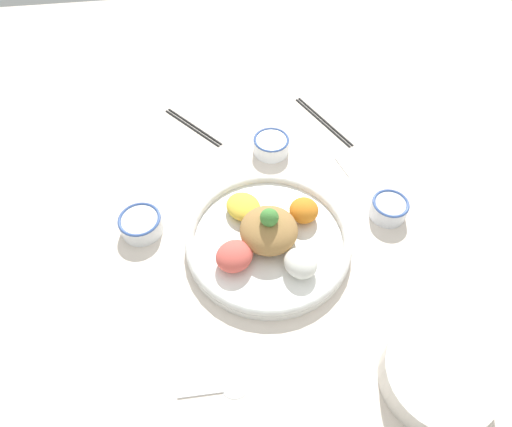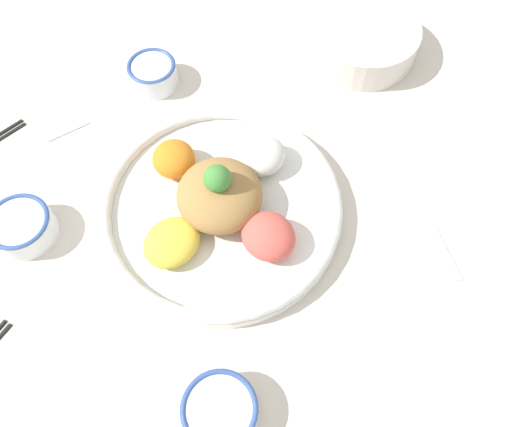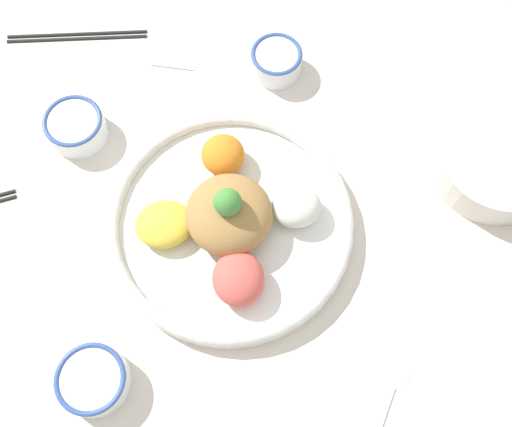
{
  "view_description": "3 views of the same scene",
  "coord_description": "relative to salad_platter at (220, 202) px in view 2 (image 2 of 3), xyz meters",
  "views": [
    {
      "loc": [
        0.1,
        0.53,
        0.82
      ],
      "look_at": [
        0.03,
        -0.01,
        0.1
      ],
      "focal_mm": 30.0,
      "sensor_mm": 36.0,
      "label": 1
    },
    {
      "loc": [
        0.37,
        -0.05,
        0.7
      ],
      "look_at": [
        0.04,
        0.05,
        0.03
      ],
      "focal_mm": 35.0,
      "sensor_mm": 36.0,
      "label": 2
    },
    {
      "loc": [
        0.28,
        0.17,
        0.87
      ],
      "look_at": [
        -0.02,
        0.04,
        0.06
      ],
      "focal_mm": 42.0,
      "sensor_mm": 36.0,
      "label": 3
    }
  ],
  "objects": [
    {
      "name": "sauce_bowl_dark",
      "position": [
        -0.05,
        -0.3,
        -0.0
      ],
      "size": [
        0.1,
        0.1,
        0.04
      ],
      "color": "white",
      "rests_on": "ground_plane"
    },
    {
      "name": "salad_platter",
      "position": [
        0.0,
        0.0,
        0.0
      ],
      "size": [
        0.38,
        0.38,
        0.12
      ],
      "color": "white",
      "rests_on": "ground_plane"
    },
    {
      "name": "sauce_bowl_red",
      "position": [
        -0.29,
        -0.05,
        -0.0
      ],
      "size": [
        0.09,
        0.09,
        0.05
      ],
      "color": "white",
      "rests_on": "ground_plane"
    },
    {
      "name": "serving_spoon_extra",
      "position": [
        -0.24,
        -0.17,
        -0.02
      ],
      "size": [
        0.06,
        0.13,
        0.01
      ],
      "rotation": [
        0.0,
        0.0,
        4.96
      ],
      "color": "white",
      "rests_on": "ground_plane"
    },
    {
      "name": "rice_bowl_blue",
      "position": [
        0.29,
        -0.08,
        -0.0
      ],
      "size": [
        0.1,
        0.1,
        0.04
      ],
      "color": "white",
      "rests_on": "ground_plane"
    },
    {
      "name": "serving_spoon_main",
      "position": [
        0.13,
        0.3,
        -0.02
      ],
      "size": [
        0.13,
        0.04,
        0.01
      ],
      "rotation": [
        0.0,
        0.0,
        6.28
      ],
      "color": "white",
      "rests_on": "ground_plane"
    },
    {
      "name": "side_serving_bowl",
      "position": [
        -0.25,
        0.34,
        0.01
      ],
      "size": [
        0.2,
        0.2,
        0.06
      ],
      "color": "silver",
      "rests_on": "ground_plane"
    },
    {
      "name": "ground_plane",
      "position": [
        0.0,
        -0.01,
        -0.03
      ],
      "size": [
        2.4,
        2.4,
        0.0
      ],
      "primitive_type": "plane",
      "color": "silver"
    }
  ]
}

